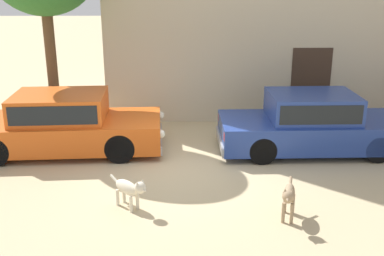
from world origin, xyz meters
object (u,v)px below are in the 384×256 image
(stray_dog_spotted, at_px, (130,188))
(stray_dog_tan, at_px, (289,196))
(parked_sedan_nearest, at_px, (63,123))
(parked_sedan_second, at_px, (312,123))

(stray_dog_spotted, relative_size, stray_dog_tan, 0.82)
(stray_dog_tan, bearing_deg, stray_dog_spotted, -83.65)
(parked_sedan_nearest, xyz_separation_m, parked_sedan_second, (5.84, -0.05, -0.00))
(parked_sedan_nearest, xyz_separation_m, stray_dog_spotted, (1.89, -2.91, -0.29))
(parked_sedan_second, distance_m, stray_dog_spotted, 4.88)
(parked_sedan_second, xyz_separation_m, stray_dog_spotted, (-3.95, -2.86, -0.29))
(parked_sedan_second, relative_size, stray_dog_spotted, 5.77)
(parked_sedan_nearest, bearing_deg, stray_dog_spotted, -60.17)
(parked_sedan_nearest, distance_m, parked_sedan_second, 5.84)
(stray_dog_spotted, distance_m, stray_dog_tan, 2.76)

